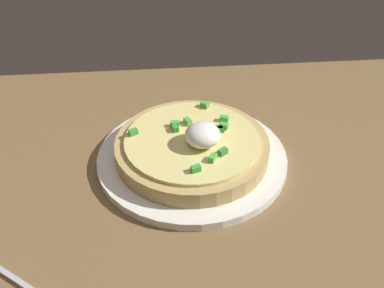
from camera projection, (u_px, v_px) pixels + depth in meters
The scene contains 3 objects.
dining_table at pixel (147, 237), 60.65cm from camera, with size 125.53×81.79×3.20cm, color brown.
plate at pixel (192, 158), 69.65cm from camera, with size 27.31×27.31×1.21cm, color white.
pizza at pixel (193, 147), 68.29cm from camera, with size 21.94×21.94×5.99cm.
Camera 1 is at (-1.98, 41.37, 47.78)cm, focal length 45.00 mm.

